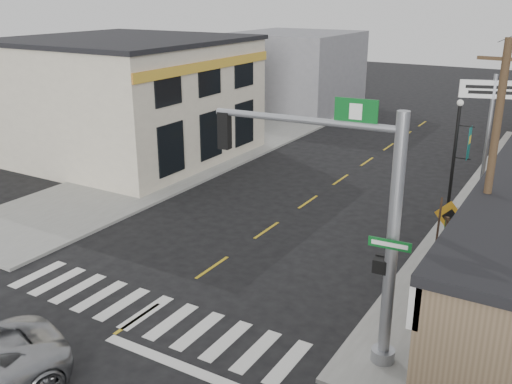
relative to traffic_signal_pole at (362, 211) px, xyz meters
The scene contains 15 objects.
ground 7.83m from the traffic_signal_pole, 165.70° to the right, with size 140.00×140.00×0.00m, color black.
sidewalk_left 19.58m from the traffic_signal_pole, 143.50° to the left, with size 6.00×38.00×0.13m, color gray.
center_line 9.97m from the traffic_signal_pole, 135.00° to the left, with size 0.12×56.00×0.01m, color gold.
crosswalk 7.76m from the traffic_signal_pole, 169.12° to the right, with size 11.00×2.20×0.01m, color silver.
left_building 23.00m from the traffic_signal_pole, 147.43° to the left, with size 12.00×12.00×6.80m, color beige.
bldg_distant_left 35.01m from the traffic_signal_pole, 119.77° to the left, with size 9.00×10.00×6.40m, color gray.
traffic_signal_pole is the anchor object (origin of this frame).
guide_sign 5.42m from the traffic_signal_pole, 67.92° to the left, with size 1.51×0.13×2.64m.
fire_hydrant 6.89m from the traffic_signal_pole, 68.36° to the left, with size 0.20×0.20×0.65m.
ped_crossing_sign 6.25m from the traffic_signal_pole, 79.78° to the left, with size 1.08×0.08×2.78m.
lamp_post 11.12m from the traffic_signal_pole, 90.07° to the left, with size 0.68×0.53×5.24m.
dance_center_sign 13.38m from the traffic_signal_pole, 86.52° to the left, with size 2.85×0.18×6.05m.
bare_tree 2.84m from the traffic_signal_pole, 38.94° to the left, with size 2.39×2.39×4.79m.
shrub_back 6.05m from the traffic_signal_pole, 60.91° to the left, with size 1.08×1.08×0.81m, color #1C3117.
utility_pole_near 3.98m from the traffic_signal_pole, 52.18° to the left, with size 1.43×0.22×8.24m.
Camera 1 is at (10.88, -11.21, 9.43)m, focal length 40.00 mm.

